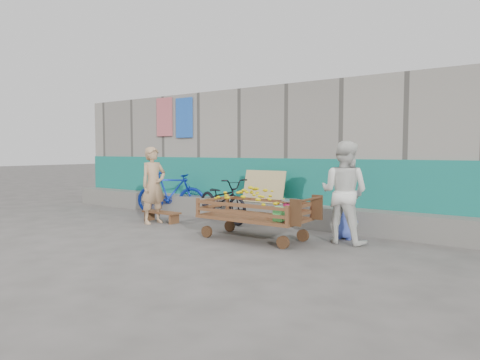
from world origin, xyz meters
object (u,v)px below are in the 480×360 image
Objects in this scene: bench at (161,214)px; bicycle_blue at (171,193)px; banana_cart at (252,206)px; woman at (344,192)px; vendor_man at (154,185)px; bicycle_dark at (222,200)px; child at (344,213)px.

bicycle_blue is at bearing 124.35° from bench.
woman is at bearing 24.55° from banana_cart.
bicycle_blue is (-0.64, 1.17, -0.30)m from vendor_man.
woman is 0.94× the size of bicycle_dark.
vendor_man is (-0.02, -0.21, 0.65)m from bench.
child reaches higher than bench.
bench is 0.51× the size of bicycle_dark.
banana_cart is at bearing -106.77° from bicycle_dark.
woman reaches higher than banana_cart.
woman is 1.83× the size of child.
child is at bearing -74.65° from bicycle_dark.
bicycle_dark reaches higher than child.
banana_cart is at bearing 34.95° from child.
child is 0.54× the size of bicycle_blue.
bicycle_blue is at bearing 105.11° from bicycle_dark.
bicycle_dark is 1.72m from bicycle_blue.
bicycle_blue is (-1.71, 0.15, 0.04)m from bicycle_dark.
child reaches higher than banana_cart.
woman reaches higher than child.
bicycle_blue is (-4.73, 0.69, -0.34)m from woman.
bench is at bearing 171.96° from banana_cart.
child is at bearing -68.52° from woman.
woman is at bearing 108.84° from child.
vendor_man is at bearing 8.94° from woman.
vendor_man is 4.12m from woman.
bicycle_dark reaches higher than bench.
bicycle_blue is (-4.63, 0.39, 0.05)m from child.
woman reaches higher than bicycle_dark.
bench is 0.68m from vendor_man.
bench is 4.14m from woman.
child is 0.51× the size of bicycle_dark.
vendor_man is 0.95× the size of bicycle_blue.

